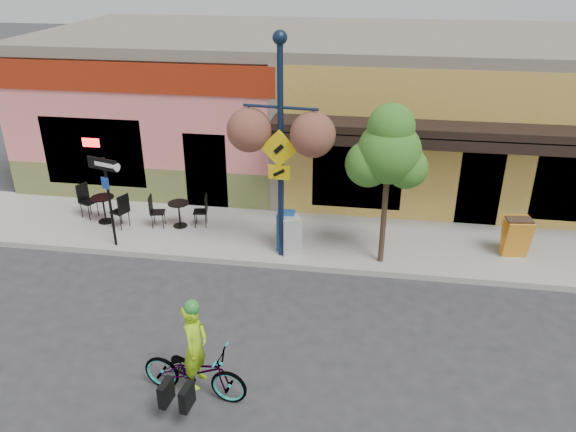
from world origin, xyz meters
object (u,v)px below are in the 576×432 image
Objects in this scene: one_way_sign at (110,203)px; street_tree at (386,186)px; lamp_post at (281,152)px; newspaper_box_grey at (291,235)px; building at (327,103)px; bicycle at (194,371)px; newspaper_box_blue at (286,230)px; cyclist_rider at (196,358)px.

street_tree is (6.53, 0.21, 0.76)m from one_way_sign.
lamp_post reaches higher than newspaper_box_grey.
building is 11.46m from bicycle.
newspaper_box_blue is at bearing -93.70° from building.
cyclist_rider is (-1.08, -11.27, -1.49)m from building.
one_way_sign is at bearing 44.80° from bicycle.
one_way_sign reaches higher than newspaper_box_grey.
newspaper_box_grey is (0.22, 0.13, -2.14)m from lamp_post.
newspaper_box_blue is (0.73, 5.08, 0.14)m from bicycle.
one_way_sign is 2.44× the size of newspaper_box_grey.
street_tree is at bearing -24.76° from cyclist_rider.
bicycle is 5.80m from one_way_sign.
street_tree is (2.15, -0.08, 1.44)m from newspaper_box_grey.
newspaper_box_grey is at bearing 35.28° from lamp_post.
lamp_post is at bearing -0.73° from bicycle.
one_way_sign is (-3.49, 4.56, 0.81)m from bicycle.
bicycle is at bearing -122.44° from newspaper_box_grey.
building is 6.59m from lamp_post.
one_way_sign is at bearing 45.19° from cyclist_rider.
building is at bearing 1.66° from bicycle.
building is 19.15× the size of newspaper_box_blue.
one_way_sign is 2.42× the size of newspaper_box_blue.
newspaper_box_blue is 0.25× the size of street_tree.
lamp_post is (-0.46, -6.55, 0.51)m from building.
building is at bearing 82.55° from newspaper_box_blue.
street_tree is at bearing -25.19° from bicycle.
bicycle is at bearing -35.38° from one_way_sign.
cyclist_rider is 5.16m from lamp_post.
building is 6.41m from newspaper_box_blue.
one_way_sign is at bearing -172.52° from lamp_post.
cyclist_rider is 5.80m from one_way_sign.
newspaper_box_blue reaches higher than newspaper_box_grey.
cyclist_rider is 5.13m from newspaper_box_blue.
lamp_post is (0.67, 4.72, 2.27)m from bicycle.
street_tree reaches higher than newspaper_box_blue.
one_way_sign is at bearing -124.54° from building.
building is at bearing 91.32° from lamp_post.
building is 8.20m from one_way_sign.
building is 4.76× the size of street_tree.
building is 11.90× the size of cyclist_rider.
cyclist_rider is 1.61× the size of newspaper_box_blue.
street_tree is at bearing 19.04° from one_way_sign.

